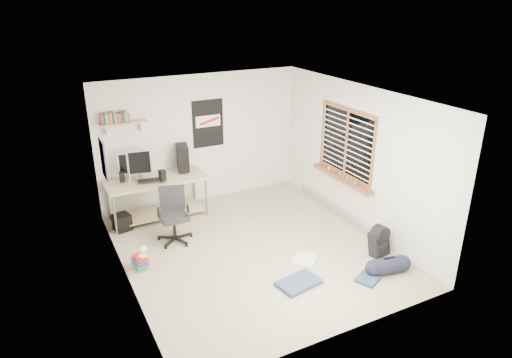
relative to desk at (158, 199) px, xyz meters
name	(u,v)px	position (x,y,z in m)	size (l,w,h in m)	color
floor	(254,250)	(1.04, -1.85, -0.37)	(4.00, 4.50, 0.01)	gray
ceiling	(254,96)	(1.04, -1.85, 2.14)	(4.00, 4.50, 0.01)	white
back_wall	(201,139)	(1.04, 0.41, 0.89)	(4.00, 0.01, 2.50)	silver
left_wall	(120,204)	(-0.96, -1.85, 0.89)	(0.01, 4.50, 2.50)	silver
right_wall	(358,158)	(3.05, -1.85, 0.89)	(0.01, 4.50, 2.50)	silver
desk	(158,199)	(0.00, 0.00, 0.00)	(1.77, 0.78, 0.81)	tan
monitor_left	(129,168)	(-0.43, 0.14, 0.64)	(0.36, 0.09, 0.40)	#A7A8AC
monitor_right	(139,166)	(-0.26, 0.04, 0.67)	(0.41, 0.10, 0.45)	#A6A7AB
pc_tower	(183,157)	(0.58, 0.15, 0.67)	(0.21, 0.43, 0.45)	black
keyboard	(149,180)	(-0.15, -0.14, 0.45)	(0.40, 0.14, 0.02)	black
speaker_left	(122,177)	(-0.58, 0.03, 0.53)	(0.09, 0.09, 0.18)	black
speaker_right	(162,176)	(0.06, -0.26, 0.54)	(0.10, 0.10, 0.20)	black
office_chair	(174,214)	(0.00, -0.99, 0.12)	(0.61, 0.61, 0.93)	black
wall_shelf	(123,123)	(-0.41, 0.29, 1.42)	(0.80, 0.22, 0.24)	tan
poster_back_wall	(208,124)	(1.19, 0.38, 1.19)	(0.62, 0.03, 0.92)	black
poster_left_wall	(103,159)	(-0.94, -0.65, 1.14)	(0.02, 0.42, 0.60)	navy
window	(346,143)	(2.99, -1.55, 1.08)	(0.10, 1.50, 1.26)	brown
baseboard_heater	(340,213)	(3.00, -1.55, -0.28)	(0.08, 2.50, 0.18)	#B7B2A8
backpack	(379,243)	(2.73, -2.89, -0.16)	(0.30, 0.24, 0.40)	black
duffel_bag	(388,265)	(2.51, -3.36, -0.22)	(0.25, 0.25, 0.49)	black
tshirt	(305,259)	(1.60, -2.51, -0.34)	(0.40, 0.33, 0.04)	silver
jeans_a	(299,283)	(1.17, -3.01, -0.33)	(0.60, 0.38, 0.07)	navy
jeans_b	(369,278)	(2.14, -3.36, -0.34)	(0.38, 0.28, 0.05)	navy
book_stack	(141,259)	(-0.71, -1.55, -0.22)	(0.42, 0.35, 0.29)	brown
desk_lamp	(142,246)	(-0.69, -1.57, 0.02)	(0.12, 0.19, 0.19)	silver
subwoofer	(122,223)	(-0.71, -0.20, -0.22)	(0.27, 0.27, 0.30)	black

